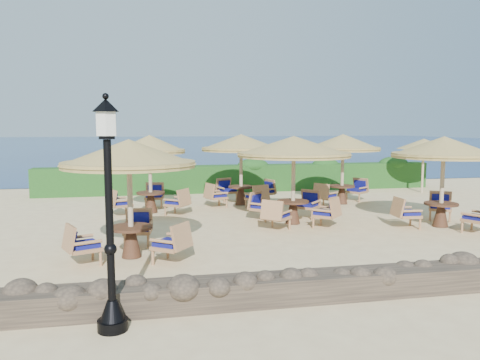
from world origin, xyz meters
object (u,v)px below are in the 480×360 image
Objects in this scene: cafe_set_1 at (294,159)px; cafe_set_2 at (443,161)px; lamp_post at (110,225)px; cafe_set_5 at (343,151)px; extra_parasol at (424,144)px; cafe_set_3 at (150,160)px; cafe_set_0 at (129,171)px; cafe_set_4 at (241,155)px.

cafe_set_2 is (4.12, -1.27, -0.01)m from cafe_set_1.
lamp_post is 1.12× the size of cafe_set_2.
cafe_set_1 and cafe_set_5 have the same top height.
extra_parasol is at bearing 61.30° from cafe_set_2.
cafe_set_2 is 9.24m from cafe_set_3.
lamp_post is at bearing -92.30° from cafe_set_0.
cafe_set_0 reaches higher than extra_parasol.
cafe_set_0 and cafe_set_1 have the same top height.
cafe_set_1 is 1.25× the size of cafe_set_3.
cafe_set_2 is (-3.62, -6.62, -0.22)m from extra_parasol.
cafe_set_5 is at bearing 104.73° from cafe_set_2.
lamp_post is 1.11× the size of cafe_set_4.
cafe_set_0 and cafe_set_4 have the same top height.
cafe_set_3 is at bearing 154.36° from cafe_set_2.
cafe_set_2 is 1.08× the size of cafe_set_3.
cafe_set_1 is (-7.75, -5.35, -0.21)m from extra_parasol.
cafe_set_0 is 9.70m from cafe_set_5.
cafe_set_5 is (7.66, 5.96, 0.06)m from cafe_set_0.
lamp_post is at bearing -128.53° from cafe_set_5.
cafe_set_3 is at bearing -163.69° from cafe_set_4.
cafe_set_5 is at bearing -155.40° from extra_parasol.
cafe_set_2 is (8.98, 5.38, 0.39)m from lamp_post.
cafe_set_4 is 3.85m from cafe_set_5.
lamp_post is at bearing -111.12° from cafe_set_4.
extra_parasol is at bearing 34.63° from cafe_set_1.
lamp_post reaches higher than cafe_set_4.
extra_parasol is at bearing 33.23° from cafe_set_0.
cafe_set_1 is (4.70, 2.80, 0.01)m from cafe_set_0.
cafe_set_3 is (-8.33, 4.00, -0.14)m from cafe_set_2.
cafe_set_2 is at bearing -25.64° from cafe_set_3.
cafe_set_2 is at bearing -118.70° from extra_parasol.
extra_parasol is at bearing 12.39° from cafe_set_3.
cafe_set_1 is 1.16× the size of cafe_set_2.
cafe_set_0 is at bearing -95.12° from cafe_set_3.
cafe_set_0 is 5.55m from cafe_set_3.
cafe_set_0 is 8.95m from cafe_set_2.
extra_parasol is (12.60, 12.00, 0.62)m from lamp_post.
lamp_post is 11.10m from cafe_set_4.
cafe_set_1 and cafe_set_2 have the same top height.
cafe_set_3 is 7.18m from cafe_set_5.
cafe_set_1 is at bearing -133.14° from cafe_set_5.
lamp_post is at bearing -136.40° from extra_parasol.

